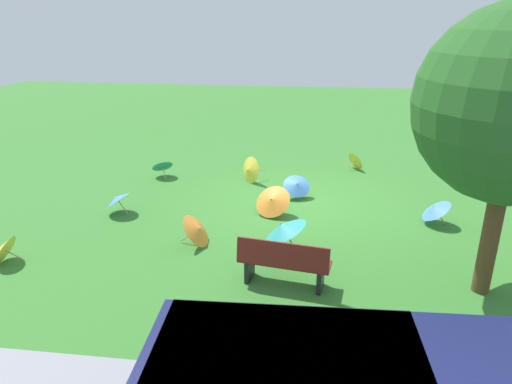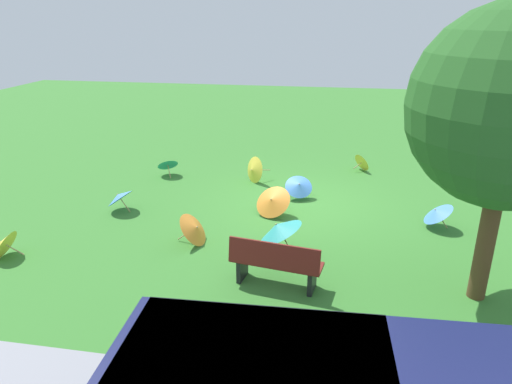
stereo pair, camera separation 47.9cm
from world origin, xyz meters
TOP-DOWN VIEW (x-y plane):
  - ground at (0.00, 0.00)m, footprint 40.00×40.00m
  - park_bench at (0.14, 3.84)m, footprint 1.66×0.73m
  - parasol_blue_0 at (4.29, 1.16)m, footprint 0.71×0.76m
  - parasol_orange_0 at (1.99, 2.48)m, footprint 0.71×0.80m
  - parasol_teal_0 at (0.23, 2.68)m, footprint 0.91×0.93m
  - parasol_yellow_0 at (1.47, -1.41)m, footprint 0.77×0.75m
  - parasol_blue_1 at (-3.06, 0.83)m, footprint 0.67×0.72m
  - parasol_yellow_1 at (5.50, 3.71)m, footprint 0.62×0.65m
  - parasol_teal_2 at (4.06, -1.59)m, footprint 0.79×0.77m
  - parasol_yellow_2 at (-1.61, -3.03)m, footprint 0.63×0.66m
  - parasol_blue_2 at (0.10, -0.37)m, footprint 0.82×0.78m
  - parasol_orange_2 at (0.63, 0.78)m, footprint 1.08×1.02m

SIDE VIEW (x-z plane):
  - ground at x=0.00m, z-range 0.00..0.00m
  - parasol_yellow_2 at x=-1.61m, z-range 0.00..0.56m
  - parasol_yellow_1 at x=5.50m, z-range 0.00..0.60m
  - parasol_orange_0 at x=1.99m, z-range 0.00..0.67m
  - parasol_teal_2 at x=4.06m, z-range 0.06..0.66m
  - parasol_blue_2 at x=0.10m, z-range 0.06..0.69m
  - parasol_orange_2 at x=0.63m, z-range 0.02..0.73m
  - parasol_blue_0 at x=4.29m, z-range 0.06..0.68m
  - parasol_yellow_0 at x=1.47m, z-range 0.00..0.75m
  - parasol_blue_1 at x=-3.06m, z-range 0.06..0.70m
  - park_bench at x=0.14m, z-range 0.01..0.92m
  - parasol_teal_0 at x=0.23m, z-range 0.13..1.02m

